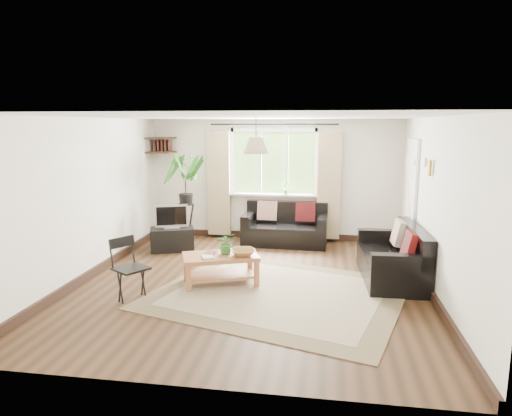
# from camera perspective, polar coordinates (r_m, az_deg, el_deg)

# --- Properties ---
(floor) EXTENTS (5.50, 5.50, 0.00)m
(floor) POSITION_cam_1_polar(r_m,az_deg,el_deg) (6.79, -0.52, -9.36)
(floor) COLOR black
(floor) RESTS_ON ground
(ceiling) EXTENTS (5.50, 5.50, 0.00)m
(ceiling) POSITION_cam_1_polar(r_m,az_deg,el_deg) (6.39, -0.56, 11.33)
(ceiling) COLOR white
(ceiling) RESTS_ON floor
(wall_back) EXTENTS (5.00, 0.02, 2.40)m
(wall_back) POSITION_cam_1_polar(r_m,az_deg,el_deg) (9.18, 2.23, 3.54)
(wall_back) COLOR white
(wall_back) RESTS_ON floor
(wall_front) EXTENTS (5.00, 0.02, 2.40)m
(wall_front) POSITION_cam_1_polar(r_m,az_deg,el_deg) (3.86, -7.16, -6.16)
(wall_front) COLOR white
(wall_front) RESTS_ON floor
(wall_left) EXTENTS (0.02, 5.50, 2.40)m
(wall_left) POSITION_cam_1_polar(r_m,az_deg,el_deg) (7.31, -20.26, 1.13)
(wall_left) COLOR white
(wall_left) RESTS_ON floor
(wall_right) EXTENTS (0.02, 5.50, 2.40)m
(wall_right) POSITION_cam_1_polar(r_m,az_deg,el_deg) (6.57, 21.52, 0.07)
(wall_right) COLOR white
(wall_right) RESTS_ON floor
(rug) EXTENTS (3.88, 3.57, 0.02)m
(rug) POSITION_cam_1_polar(r_m,az_deg,el_deg) (6.39, 2.84, -10.57)
(rug) COLOR beige
(rug) RESTS_ON floor
(window) EXTENTS (2.50, 0.16, 2.16)m
(window) POSITION_cam_1_polar(r_m,az_deg,el_deg) (9.11, 2.22, 5.70)
(window) COLOR white
(window) RESTS_ON wall_back
(door) EXTENTS (0.06, 0.96, 2.06)m
(door) POSITION_cam_1_polar(r_m,az_deg,el_deg) (8.24, 18.68, 0.80)
(door) COLOR silver
(door) RESTS_ON wall_right
(corner_shelf) EXTENTS (0.50, 0.50, 0.34)m
(corner_shelf) POSITION_cam_1_polar(r_m,az_deg,el_deg) (9.41, -11.79, 7.71)
(corner_shelf) COLOR black
(corner_shelf) RESTS_ON wall_back
(pendant_lamp) EXTENTS (0.36, 0.36, 0.54)m
(pendant_lamp) POSITION_cam_1_polar(r_m,az_deg,el_deg) (6.79, 0.00, 8.33)
(pendant_lamp) COLOR beige
(pendant_lamp) RESTS_ON ceiling
(wall_sconce) EXTENTS (0.12, 0.12, 0.28)m
(wall_sconce) POSITION_cam_1_polar(r_m,az_deg,el_deg) (6.78, 20.70, 5.03)
(wall_sconce) COLOR beige
(wall_sconce) RESTS_ON wall_right
(sofa_back) EXTENTS (1.63, 0.86, 0.76)m
(sofa_back) POSITION_cam_1_polar(r_m,az_deg,el_deg) (8.84, 3.65, -2.15)
(sofa_back) COLOR black
(sofa_back) RESTS_ON floor
(sofa_right) EXTENTS (1.67, 0.89, 0.77)m
(sofa_right) POSITION_cam_1_polar(r_m,az_deg,el_deg) (7.12, 16.55, -5.61)
(sofa_right) COLOR black
(sofa_right) RESTS_ON floor
(coffee_table) EXTENTS (1.21, 0.93, 0.44)m
(coffee_table) POSITION_cam_1_polar(r_m,az_deg,el_deg) (6.72, -4.45, -7.63)
(coffee_table) COLOR brown
(coffee_table) RESTS_ON floor
(table_plant) EXTENTS (0.35, 0.33, 0.32)m
(table_plant) POSITION_cam_1_polar(r_m,az_deg,el_deg) (6.68, -3.72, -4.36)
(table_plant) COLOR #336D2B
(table_plant) RESTS_ON coffee_table
(bowl) EXTENTS (0.47, 0.47, 0.09)m
(bowl) POSITION_cam_1_polar(r_m,az_deg,el_deg) (6.60, -1.67, -5.56)
(bowl) COLOR #9C6A36
(bowl) RESTS_ON coffee_table
(book_a) EXTENTS (0.23, 0.26, 0.02)m
(book_a) POSITION_cam_1_polar(r_m,az_deg,el_deg) (6.53, -6.73, -6.12)
(book_a) COLOR silver
(book_a) RESTS_ON coffee_table
(book_b) EXTENTS (0.17, 0.22, 0.02)m
(book_b) POSITION_cam_1_polar(r_m,az_deg,el_deg) (6.74, -6.42, -5.57)
(book_b) COLOR #572E22
(book_b) RESTS_ON coffee_table
(tv_stand) EXTENTS (0.88, 0.68, 0.42)m
(tv_stand) POSITION_cam_1_polar(r_m,az_deg,el_deg) (8.58, -10.43, -3.85)
(tv_stand) COLOR black
(tv_stand) RESTS_ON floor
(tv) EXTENTS (0.63, 0.40, 0.46)m
(tv) POSITION_cam_1_polar(r_m,az_deg,el_deg) (8.48, -10.53, -0.98)
(tv) COLOR #A5A5AA
(tv) RESTS_ON tv_stand
(palm_stand) EXTENTS (0.70, 0.70, 1.76)m
(palm_stand) POSITION_cam_1_polar(r_m,az_deg,el_deg) (8.80, -8.74, 1.01)
(palm_stand) COLOR black
(palm_stand) RESTS_ON floor
(folding_chair) EXTENTS (0.59, 0.59, 0.82)m
(folding_chair) POSITION_cam_1_polar(r_m,az_deg,el_deg) (6.29, -15.35, -7.44)
(folding_chair) COLOR black
(folding_chair) RESTS_ON floor
(sill_plant) EXTENTS (0.14, 0.10, 0.27)m
(sill_plant) POSITION_cam_1_polar(r_m,az_deg,el_deg) (9.06, 3.71, 2.57)
(sill_plant) COLOR #2D6023
(sill_plant) RESTS_ON window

